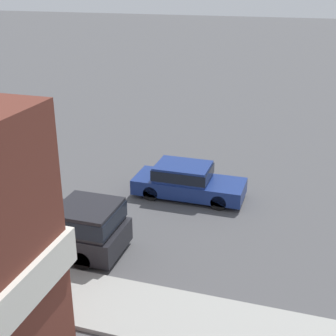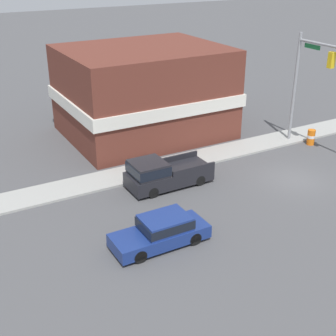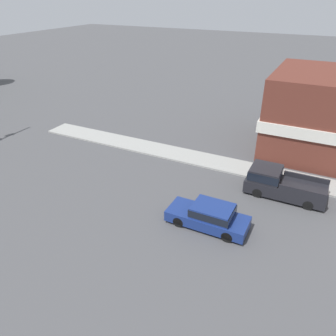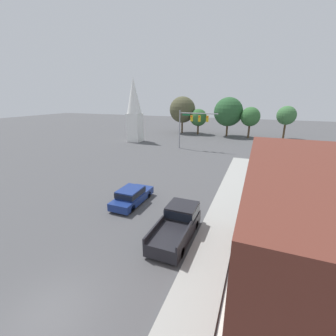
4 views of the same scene
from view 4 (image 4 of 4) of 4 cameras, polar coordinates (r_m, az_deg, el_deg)
ground_plane at (r=12.86m, az=-27.89°, el=-29.91°), size 200.00×200.00×0.00m
far_signal_assembly at (r=40.54m, az=6.17°, el=11.77°), size 6.91×0.49×6.88m
car_lead at (r=20.24m, az=-9.22°, el=-6.91°), size 1.88×4.80×1.48m
pickup_truck_parked at (r=15.73m, az=2.53°, el=-13.78°), size 2.12×5.22×1.84m
church_steeple at (r=48.19m, az=-8.59°, el=14.69°), size 2.99×2.99×12.99m
backdrop_tree_left_far at (r=59.94m, az=3.68°, el=14.56°), size 6.63×6.63×9.26m
backdrop_tree_left_mid at (r=58.07m, az=7.73°, el=12.57°), size 4.22×4.22×6.27m
backdrop_tree_center at (r=56.34m, az=15.06°, el=13.60°), size 6.71×6.71×9.09m
backdrop_tree_right_mid at (r=55.18m, az=20.17°, el=12.12°), size 4.29×4.29×6.98m
backdrop_tree_right_far at (r=57.56m, az=27.87°, el=11.70°), size 4.13×4.13×7.24m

